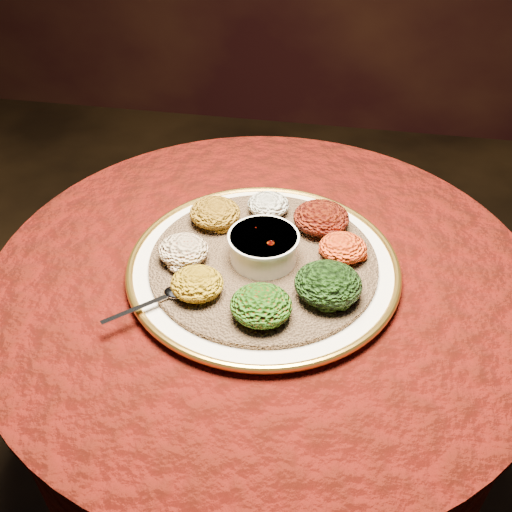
# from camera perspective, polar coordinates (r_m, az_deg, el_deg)

# --- Properties ---
(table) EXTENTS (0.96, 0.96, 0.73)m
(table) POSITION_cam_1_polar(r_m,az_deg,el_deg) (1.12, 0.73, -8.15)
(table) COLOR black
(table) RESTS_ON ground
(platter) EXTENTS (0.47, 0.47, 0.02)m
(platter) POSITION_cam_1_polar(r_m,az_deg,el_deg) (0.98, 0.73, -0.98)
(platter) COLOR white
(platter) RESTS_ON table
(injera) EXTENTS (0.49, 0.49, 0.01)m
(injera) POSITION_cam_1_polar(r_m,az_deg,el_deg) (0.98, 0.74, -0.50)
(injera) COLOR #866243
(injera) RESTS_ON platter
(stew_bowl) EXTENTS (0.12, 0.12, 0.05)m
(stew_bowl) POSITION_cam_1_polar(r_m,az_deg,el_deg) (0.95, 0.75, 1.05)
(stew_bowl) COLOR silver
(stew_bowl) RESTS_ON injera
(spoon) EXTENTS (0.11, 0.10, 0.01)m
(spoon) POSITION_cam_1_polar(r_m,az_deg,el_deg) (0.91, -8.63, -3.86)
(spoon) COLOR silver
(spoon) RESTS_ON injera
(portion_ayib) EXTENTS (0.08, 0.07, 0.04)m
(portion_ayib) POSITION_cam_1_polar(r_m,az_deg,el_deg) (1.07, 1.23, 5.17)
(portion_ayib) COLOR silver
(portion_ayib) RESTS_ON injera
(portion_kitfo) EXTENTS (0.10, 0.10, 0.05)m
(portion_kitfo) POSITION_cam_1_polar(r_m,az_deg,el_deg) (1.03, 6.54, 3.82)
(portion_kitfo) COLOR black
(portion_kitfo) RESTS_ON injera
(portion_tikil) EXTENTS (0.08, 0.08, 0.04)m
(portion_tikil) POSITION_cam_1_polar(r_m,az_deg,el_deg) (0.98, 8.69, 0.83)
(portion_tikil) COLOR #BB660F
(portion_tikil) RESTS_ON injera
(portion_gomen) EXTENTS (0.11, 0.10, 0.05)m
(portion_gomen) POSITION_cam_1_polar(r_m,az_deg,el_deg) (0.90, 7.23, -2.78)
(portion_gomen) COLOR black
(portion_gomen) RESTS_ON injera
(portion_mixveg) EXTENTS (0.10, 0.09, 0.05)m
(portion_mixveg) POSITION_cam_1_polar(r_m,az_deg,el_deg) (0.86, 0.52, -4.95)
(portion_mixveg) COLOR maroon
(portion_mixveg) RESTS_ON injera
(portion_kik) EXTENTS (0.08, 0.08, 0.04)m
(portion_kik) POSITION_cam_1_polar(r_m,az_deg,el_deg) (0.90, -5.91, -2.76)
(portion_kik) COLOR #AC800F
(portion_kik) RESTS_ON injera
(portion_timatim) EXTENTS (0.09, 0.08, 0.04)m
(portion_timatim) POSITION_cam_1_polar(r_m,az_deg,el_deg) (0.97, -7.28, 0.60)
(portion_timatim) COLOR maroon
(portion_timatim) RESTS_ON injera
(portion_shiro) EXTENTS (0.09, 0.09, 0.04)m
(portion_shiro) POSITION_cam_1_polar(r_m,az_deg,el_deg) (1.04, -4.13, 4.33)
(portion_shiro) COLOR #8E6011
(portion_shiro) RESTS_ON injera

